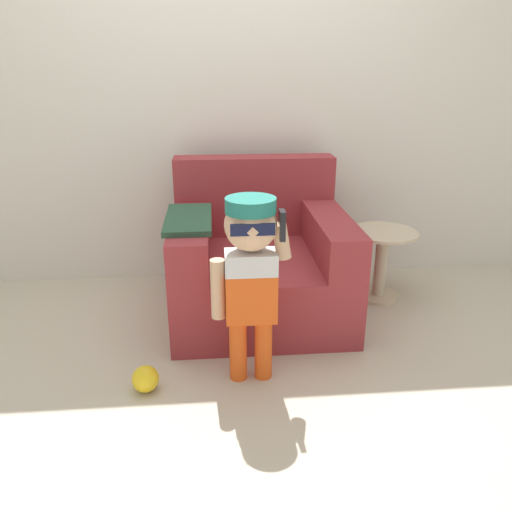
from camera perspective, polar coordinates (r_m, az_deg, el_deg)
The scene contains 6 objects.
ground_plane at distance 3.05m, azimuth -2.70°, elevation -6.62°, with size 10.00×10.00×0.00m, color #BCB29E.
wall_back at distance 3.38m, azimuth -3.61°, elevation 18.97°, with size 10.00×0.05×2.60m.
armchair at distance 2.99m, azimuth 0.29°, elevation -0.58°, with size 1.03×1.00×0.88m.
person_child at distance 2.21m, azimuth -0.64°, elevation -0.79°, with size 0.36×0.27×0.89m.
side_table at distance 3.26m, azimuth 14.12°, elevation -0.19°, with size 0.42×0.42×0.45m.
toy_ball at distance 2.41m, azimuth -12.52°, elevation -13.55°, with size 0.12×0.12×0.12m.
Camera 1 is at (-0.10, -2.71, 1.40)m, focal length 35.00 mm.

